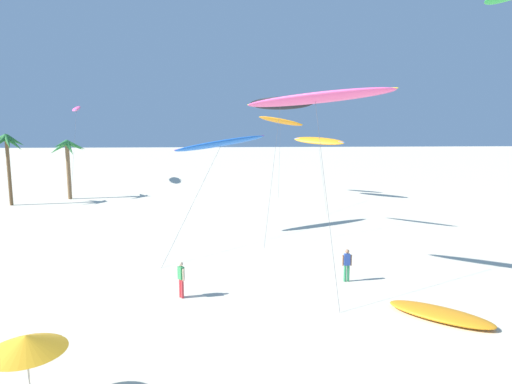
# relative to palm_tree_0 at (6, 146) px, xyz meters

# --- Properties ---
(palm_tree_0) EXTENTS (3.48, 3.38, 7.05)m
(palm_tree_0) POSITION_rel_palm_tree_0_xyz_m (0.00, 0.00, 0.00)
(palm_tree_0) COLOR brown
(palm_tree_0) RESTS_ON ground
(palm_tree_1) EXTENTS (3.82, 3.97, 6.34)m
(palm_tree_1) POSITION_rel_palm_tree_0_xyz_m (4.57, 3.53, -0.71)
(palm_tree_1) COLOR olive
(palm_tree_1) RESTS_ON ground
(flying_kite_0) EXTENTS (5.17, 4.44, 9.17)m
(flying_kite_0) POSITION_rel_palm_tree_0_xyz_m (27.49, 5.22, 2.46)
(flying_kite_0) COLOR orange
(flying_kite_0) RESTS_ON ground
(flying_kite_3) EXTENTS (7.00, 11.18, 7.41)m
(flying_kite_3) POSITION_rel_palm_tree_0_xyz_m (21.13, -11.96, 0.74)
(flying_kite_3) COLOR blue
(flying_kite_3) RESTS_ON ground
(flying_kite_4) EXTENTS (7.00, 6.79, 9.87)m
(flying_kite_4) POSITION_rel_palm_tree_0_xyz_m (25.82, -23.56, 3.40)
(flying_kite_4) COLOR #EA5193
(flying_kite_4) RESTS_ON ground
(flying_kite_5) EXTENTS (4.96, 7.30, 10.08)m
(flying_kite_5) POSITION_rel_palm_tree_0_xyz_m (25.46, -12.10, 3.65)
(flying_kite_5) COLOR black
(flying_kite_5) RESTS_ON ground
(flying_kite_6) EXTENTS (3.60, 13.51, 10.74)m
(flying_kite_6) POSITION_rel_palm_tree_0_xyz_m (1.44, 16.98, 4.15)
(flying_kite_6) COLOR #EA5193
(flying_kite_6) RESTS_ON ground
(flying_kite_7) EXTENTS (5.28, 11.30, 6.82)m
(flying_kite_7) POSITION_rel_palm_tree_0_xyz_m (31.29, 2.50, 0.35)
(flying_kite_7) COLOR orange
(flying_kite_7) RESTS_ON ground
(grounded_kite_0) EXTENTS (4.23, 3.97, 0.35)m
(grounded_kite_0) POSITION_rel_palm_tree_0_xyz_m (30.36, -28.24, -5.68)
(grounded_kite_0) COLOR orange
(grounded_kite_0) RESTS_ON ground
(person_near_left) EXTENTS (0.34, 0.42, 1.73)m
(person_near_left) POSITION_rel_palm_tree_0_xyz_m (19.37, -25.31, -4.91)
(person_near_left) COLOR red
(person_near_left) RESTS_ON ground
(person_near_right) EXTENTS (0.51, 0.21, 1.70)m
(person_near_right) POSITION_rel_palm_tree_0_xyz_m (27.61, -23.64, -4.92)
(person_near_right) COLOR #338E56
(person_near_right) RESTS_ON ground
(beach_umbrella) EXTENTS (2.14, 2.14, 2.33)m
(beach_umbrella) POSITION_rel_palm_tree_0_xyz_m (16.04, -33.63, -3.75)
(beach_umbrella) COLOR beige
(beach_umbrella) RESTS_ON ground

